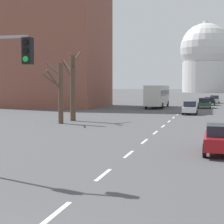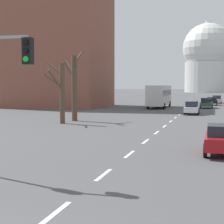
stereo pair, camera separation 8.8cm
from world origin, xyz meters
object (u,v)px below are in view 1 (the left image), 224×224
(sedan_near_right, at_px, (214,99))
(sedan_mid_centre, at_px, (204,103))
(city_bus, at_px, (157,95))
(sedan_near_left, at_px, (210,101))
(sedan_far_right, at_px, (221,139))
(sedan_far_left, at_px, (190,108))

(sedan_near_right, height_order, sedan_mid_centre, sedan_mid_centre)
(city_bus, bearing_deg, sedan_near_left, 53.45)
(sedan_near_right, xyz_separation_m, sedan_far_right, (0.03, -58.05, -0.01))
(sedan_near_left, distance_m, sedan_far_left, 23.30)
(sedan_near_left, height_order, sedan_near_right, sedan_near_right)
(sedan_near_left, relative_size, city_bus, 0.38)
(sedan_far_left, bearing_deg, sedan_mid_centre, 84.20)
(city_bus, bearing_deg, sedan_far_left, -65.47)
(sedan_mid_centre, relative_size, sedan_far_left, 1.09)
(sedan_near_right, distance_m, city_bus, 21.03)
(sedan_near_left, bearing_deg, sedan_mid_centre, -94.31)
(sedan_mid_centre, xyz_separation_m, sedan_far_left, (-1.40, -13.81, 0.01))
(sedan_mid_centre, bearing_deg, sedan_near_left, 85.69)
(sedan_near_left, xyz_separation_m, sedan_far_left, (-2.11, -23.20, 0.02))
(sedan_far_left, xyz_separation_m, sedan_far_right, (3.03, -26.38, -0.03))
(sedan_near_left, relative_size, sedan_near_right, 0.90)
(sedan_near_left, bearing_deg, sedan_far_right, -88.94)
(sedan_near_right, relative_size, sedan_mid_centre, 1.02)
(sedan_near_left, height_order, sedan_far_left, sedan_far_left)
(sedan_near_right, height_order, city_bus, city_bus)
(sedan_far_right, bearing_deg, sedan_near_left, 91.06)
(sedan_far_right, bearing_deg, sedan_near_right, 90.03)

